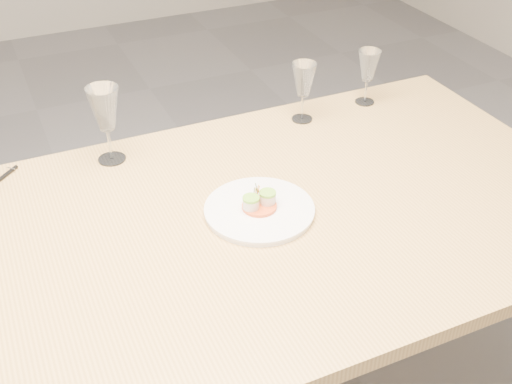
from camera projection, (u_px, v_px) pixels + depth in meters
name	position (u px, v px, depth m)	size (l,w,h in m)	color
dining_table	(134.00, 271.00, 1.51)	(2.40, 1.00, 0.75)	tan
dinner_plate	(260.00, 209.00, 1.58)	(0.27, 0.27, 0.07)	white
wine_glass_2	(105.00, 110.00, 1.70)	(0.09, 0.09, 0.22)	white
wine_glass_3	(304.00, 81.00, 1.91)	(0.07, 0.07, 0.19)	white
wine_glass_4	(368.00, 67.00, 2.01)	(0.07, 0.07, 0.18)	white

